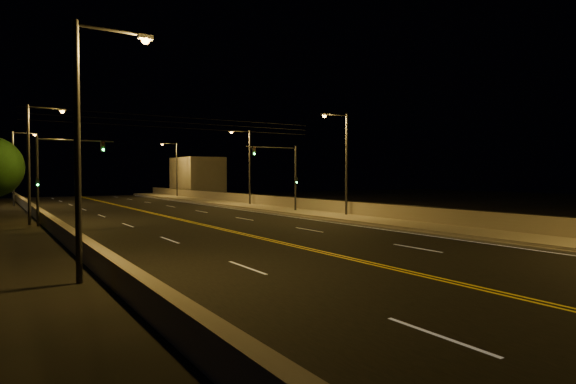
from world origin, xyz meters
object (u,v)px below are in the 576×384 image
streetlight_2 (247,162)px  streetlight_3 (175,166)px  streetlight_6 (16,163)px  streetlight_4 (87,131)px  traffic_signal_right (286,171)px  streetlight_1 (344,157)px  traffic_signal_left (54,169)px  streetlight_5 (33,155)px

streetlight_2 → streetlight_3: (0.00, 23.99, 0.00)m
streetlight_6 → streetlight_4: bearing=-90.0°
streetlight_2 → traffic_signal_right: bearing=-98.1°
streetlight_2 → streetlight_6: same height
streetlight_1 → streetlight_3: size_ratio=1.00×
traffic_signal_right → traffic_signal_left: size_ratio=1.00×
streetlight_3 → streetlight_6: bearing=-156.7°
streetlight_5 → streetlight_2: bearing=22.6°
streetlight_3 → traffic_signal_left: 40.03m
streetlight_2 → streetlight_6: 26.01m
streetlight_5 → streetlight_3: bearing=57.0°
streetlight_2 → streetlight_3: same height
streetlight_6 → traffic_signal_left: streetlight_6 is taller
streetlight_5 → traffic_signal_left: (1.10, -1.59, -1.03)m
streetlight_6 → streetlight_3: bearing=23.3°
streetlight_4 → streetlight_6: 45.20m
streetlight_6 → traffic_signal_right: 32.18m
streetlight_1 → streetlight_2: same height
streetlight_4 → traffic_signal_left: size_ratio=1.37×
streetlight_3 → streetlight_1: bearing=-90.0°
streetlight_6 → traffic_signal_left: (1.10, -25.27, -1.03)m
traffic_signal_right → traffic_signal_left: bearing=180.0°
streetlight_1 → streetlight_4: (-21.40, -13.64, 0.00)m
streetlight_6 → streetlight_5: bearing=-90.0°
streetlight_2 → streetlight_3: size_ratio=1.00×
streetlight_1 → traffic_signal_left: (-20.30, 6.29, -1.03)m
streetlight_4 → streetlight_5: (0.00, 21.52, 0.00)m
streetlight_2 → streetlight_3: 23.99m
streetlight_1 → streetlight_5: 22.81m
streetlight_4 → streetlight_6: same height
streetlight_3 → streetlight_5: bearing=-123.0°
streetlight_2 → traffic_signal_left: 22.88m
streetlight_3 → streetlight_4: size_ratio=1.00×
streetlight_1 → streetlight_2: (0.00, 16.79, 0.00)m
streetlight_3 → streetlight_6: same height
streetlight_1 → traffic_signal_right: (-1.50, 6.29, -1.03)m
streetlight_5 → traffic_signal_left: size_ratio=1.37×
traffic_signal_right → streetlight_4: bearing=-135.0°
streetlight_4 → streetlight_1: bearing=32.5°
streetlight_2 → traffic_signal_left: bearing=-152.7°
streetlight_5 → traffic_signal_right: (19.90, -1.59, -1.03)m
streetlight_6 → traffic_signal_left: size_ratio=1.37×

